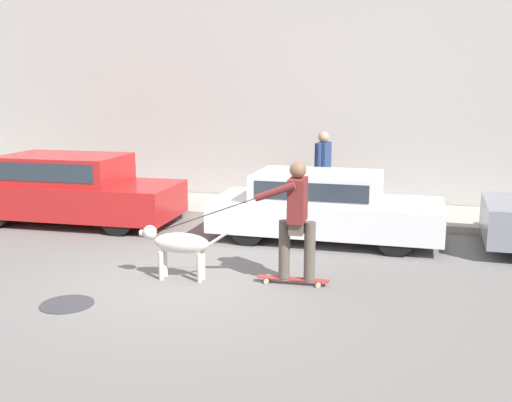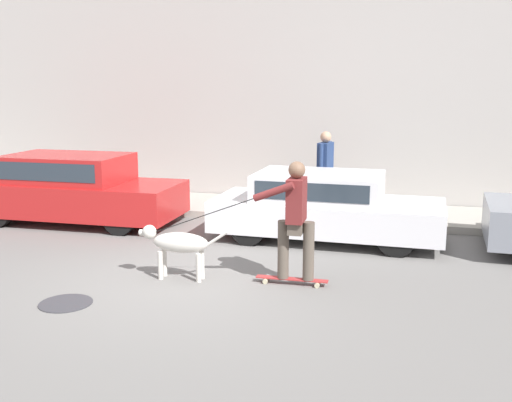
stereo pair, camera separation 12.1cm
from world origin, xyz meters
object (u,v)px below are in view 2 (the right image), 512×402
Objects in this scene: dog at (178,244)px; parked_car_1 at (325,207)px; skateboarder at (295,216)px; parked_car_0 at (74,190)px; pedestrian_with_bag at (325,166)px.

parked_car_1 is at bearing -124.58° from dog.
dog is 1.71m from skateboarder.
skateboarder is at bearing -28.19° from parked_car_0.
pedestrian_with_bag reaches higher than parked_car_1.
dog is at bearing -40.42° from parked_car_0.
parked_car_0 is at bearing -42.26° from dog.
skateboarder reaches higher than parked_car_1.
dog is (3.36, -2.70, -0.14)m from parked_car_0.
pedestrian_with_bag is at bearing 99.69° from parked_car_1.
parked_car_1 is 2.53m from skateboarder.
pedestrian_with_bag is (-0.32, 4.46, 0.06)m from skateboarder.
skateboarder is (-0.00, -2.50, 0.39)m from parked_car_1.
pedestrian_with_bag reaches higher than dog.
parked_car_0 is at bearing -28.74° from skateboarder.
dog is at bearing -95.61° from pedestrian_with_bag.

